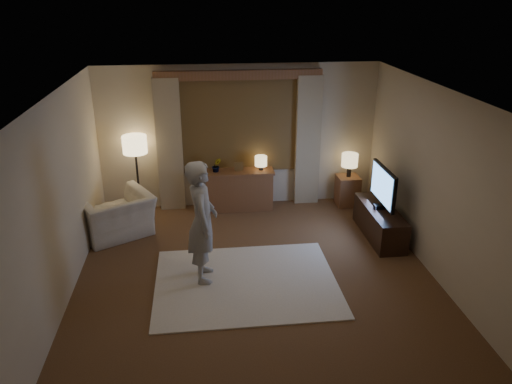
{
  "coord_description": "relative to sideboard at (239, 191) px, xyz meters",
  "views": [
    {
      "loc": [
        -0.7,
        -5.95,
        3.79
      ],
      "look_at": [
        0.06,
        0.6,
        1.09
      ],
      "focal_mm": 35.0,
      "sensor_mm": 36.0,
      "label": 1
    }
  ],
  "objects": [
    {
      "name": "room",
      "position": [
        0.03,
        -2.0,
        0.98
      ],
      "size": [
        5.04,
        5.54,
        2.64
      ],
      "color": "brown",
      "rests_on": "ground"
    },
    {
      "name": "rug",
      "position": [
        -0.12,
        -2.55,
        -0.34
      ],
      "size": [
        2.5,
        2.0,
        0.02
      ],
      "primitive_type": "cube",
      "color": "#F5E5CE",
      "rests_on": "floor"
    },
    {
      "name": "sideboard",
      "position": [
        0.0,
        0.0,
        0.0
      ],
      "size": [
        1.2,
        0.4,
        0.7
      ],
      "primitive_type": "cube",
      "color": "brown",
      "rests_on": "floor"
    },
    {
      "name": "picture_frame",
      "position": [
        0.0,
        0.0,
        0.45
      ],
      "size": [
        0.16,
        0.02,
        0.2
      ],
      "primitive_type": "cube",
      "color": "brown",
      "rests_on": "sideboard"
    },
    {
      "name": "plant",
      "position": [
        -0.4,
        0.0,
        0.5
      ],
      "size": [
        0.16,
        0.13,
        0.3
      ],
      "primitive_type": "imported",
      "color": "#999999",
      "rests_on": "sideboard"
    },
    {
      "name": "table_lamp_sideboard",
      "position": [
        0.4,
        0.0,
        0.55
      ],
      "size": [
        0.22,
        0.22,
        0.3
      ],
      "color": "black",
      "rests_on": "sideboard"
    },
    {
      "name": "floor_lamp",
      "position": [
        -1.8,
        0.0,
        0.87
      ],
      "size": [
        0.42,
        0.42,
        1.45
      ],
      "color": "black",
      "rests_on": "floor"
    },
    {
      "name": "armchair",
      "position": [
        -2.1,
        -0.86,
        0.01
      ],
      "size": [
        1.42,
        1.37,
        0.71
      ],
      "primitive_type": "imported",
      "rotation": [
        0.0,
        0.0,
        -2.63
      ],
      "color": "beige",
      "rests_on": "floor"
    },
    {
      "name": "side_table",
      "position": [
        2.03,
        -0.05,
        -0.07
      ],
      "size": [
        0.4,
        0.4,
        0.56
      ],
      "primitive_type": "cube",
      "color": "brown",
      "rests_on": "floor"
    },
    {
      "name": "table_lamp_side",
      "position": [
        2.03,
        -0.05,
        0.52
      ],
      "size": [
        0.3,
        0.3,
        0.44
      ],
      "color": "black",
      "rests_on": "side_table"
    },
    {
      "name": "tv_stand",
      "position": [
        2.18,
        -1.39,
        -0.1
      ],
      "size": [
        0.45,
        1.4,
        0.5
      ],
      "primitive_type": "cube",
      "color": "black",
      "rests_on": "floor"
    },
    {
      "name": "tv",
      "position": [
        2.18,
        -1.39,
        0.53
      ],
      "size": [
        0.23,
        0.96,
        0.69
      ],
      "color": "black",
      "rests_on": "tv_stand"
    },
    {
      "name": "person",
      "position": [
        -0.69,
        -2.36,
        0.53
      ],
      "size": [
        0.41,
        0.63,
        1.72
      ],
      "primitive_type": "imported",
      "rotation": [
        0.0,
        0.0,
        1.57
      ],
      "color": "#B9B5AB",
      "rests_on": "rug"
    }
  ]
}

